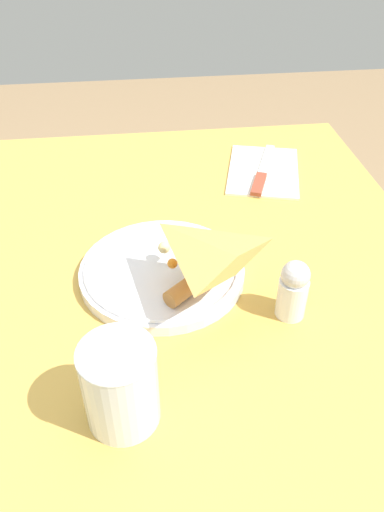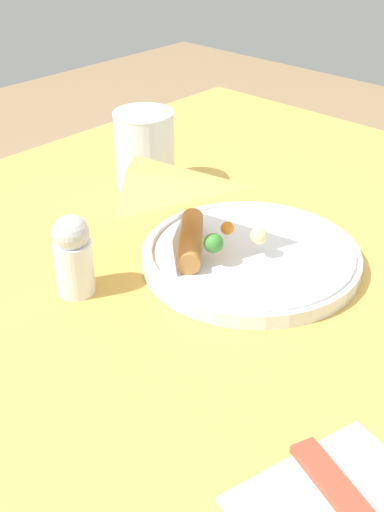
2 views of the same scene
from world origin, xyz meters
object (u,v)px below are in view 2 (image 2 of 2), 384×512
plate_pizza (249,252)px  salt_shaker (73,255)px  dining_table (271,344)px  milk_glass (145,152)px

plate_pizza → salt_shaker: salt_shaker is taller
dining_table → milk_glass: 0.30m
dining_table → plate_pizza: plate_pizza is taller
milk_glass → dining_table: bearing=-8.0°
milk_glass → plate_pizza: bearing=-15.1°
milk_glass → salt_shaker: bearing=-59.7°
plate_pizza → salt_shaker: (-0.09, -0.16, 0.03)m
plate_pizza → salt_shaker: bearing=-120.7°
plate_pizza → milk_glass: bearing=164.9°
plate_pizza → dining_table: bearing=51.3°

